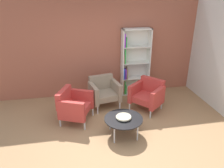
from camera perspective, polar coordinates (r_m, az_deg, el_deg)
The scene contains 8 objects.
ground_plane at distance 4.53m, azimuth 0.81°, elevation -15.45°, with size 8.32×8.32×0.00m, color #9E7751.
brick_back_panel at distance 6.12m, azimuth -3.70°, elevation 10.21°, with size 6.40×0.12×2.90m, color #9E5642.
bookshelf_tall at distance 6.25m, azimuth 5.51°, elevation 5.43°, with size 0.80×0.30×1.90m.
coffee_table_low at distance 4.58m, azimuth 3.03°, elevation -9.25°, with size 0.80×0.80×0.40m.
decorative_bowl at distance 4.55m, azimuth 3.04°, elevation -8.57°, with size 0.32×0.32×0.05m.
armchair_corner_red at distance 5.60m, azimuth 9.29°, elevation -2.63°, with size 0.94×0.95×0.78m.
armchair_spare_guest at distance 5.69m, azimuth -2.13°, elevation -1.87°, with size 0.83×0.78×0.78m.
armchair_by_bookshelf at distance 5.10m, azimuth -9.99°, elevation -5.39°, with size 0.87×0.91×0.78m.
Camera 1 is at (-0.71, -3.46, 2.84)m, focal length 35.01 mm.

